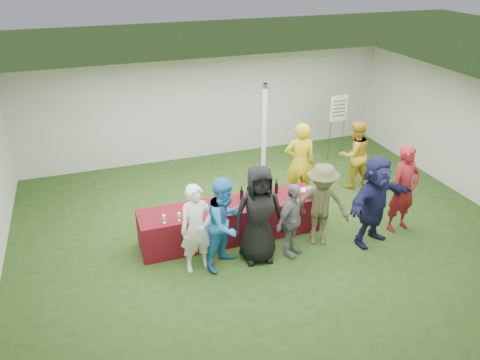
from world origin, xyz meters
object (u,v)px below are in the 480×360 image
object	(u,v)px
dump_bucket	(311,192)
customer_3	(292,220)
customer_6	(404,189)
customer_2	(259,215)
customer_1	(225,223)
serving_table	(231,221)
customer_5	(375,201)
customer_0	(197,229)
wine_list_sign	(338,113)
staff_back	(354,154)
customer_4	(321,205)
staff_pourer	(300,163)

from	to	relation	value
dump_bucket	customer_3	xyz separation A→B (m)	(-0.75, -0.70, -0.10)
dump_bucket	customer_6	bearing A→B (deg)	-19.25
customer_2	customer_1	bearing A→B (deg)	-176.64
serving_table	customer_5	xyz separation A→B (m)	(2.56, -1.05, 0.54)
customer_0	customer_5	world-z (taller)	customer_5
wine_list_sign	customer_5	world-z (taller)	customer_5
customer_0	customer_5	bearing A→B (deg)	-6.92
staff_back	customer_0	world-z (taller)	customer_0
customer_0	wine_list_sign	bearing A→B (deg)	34.13
customer_3	staff_back	bearing A→B (deg)	7.85
staff_back	customer_0	distance (m)	4.79
customer_1	customer_3	size ratio (longest dim) A/B	1.18
customer_4	customer_6	world-z (taller)	customer_6
staff_back	customer_6	size ratio (longest dim) A/B	0.91
staff_pourer	customer_2	size ratio (longest dim) A/B	1.00
dump_bucket	staff_back	xyz separation A→B (m)	(1.85, 1.41, -0.01)
wine_list_sign	customer_5	distance (m)	4.07
dump_bucket	customer_2	distance (m)	1.52
customer_5	customer_6	world-z (taller)	customer_6
wine_list_sign	customer_3	distance (m)	4.80
customer_4	customer_5	size ratio (longest dim) A/B	0.92
serving_table	customer_6	bearing A→B (deg)	-13.76
customer_0	customer_6	world-z (taller)	customer_6
dump_bucket	customer_6	distance (m)	1.85
wine_list_sign	customer_6	xyz separation A→B (m)	(-0.53, -3.59, -0.40)
serving_table	customer_3	world-z (taller)	customer_3
customer_0	customer_6	distance (m)	4.26
dump_bucket	staff_pourer	bearing A→B (deg)	76.26
customer_4	customer_2	bearing A→B (deg)	-150.85
customer_2	customer_0	bearing A→B (deg)	-176.80
staff_back	customer_5	world-z (taller)	customer_5
customer_4	customer_5	bearing A→B (deg)	7.25
serving_table	customer_1	size ratio (longest dim) A/B	2.06
customer_3	customer_5	size ratio (longest dim) A/B	0.81
staff_back	customer_3	xyz separation A→B (m)	(-2.60, -2.11, -0.09)
dump_bucket	customer_5	size ratio (longest dim) A/B	0.12
customer_4	customer_1	bearing A→B (deg)	-153.51
customer_2	customer_5	xyz separation A→B (m)	(2.29, -0.20, -0.03)
customer_3	customer_5	distance (m)	1.68
wine_list_sign	customer_3	world-z (taller)	wine_list_sign
customer_1	customer_5	xyz separation A→B (m)	(2.91, -0.24, 0.04)
customer_2	customer_3	distance (m)	0.66
customer_1	customer_4	distance (m)	1.94
staff_pourer	customer_6	world-z (taller)	staff_pourer
customer_3	customer_4	size ratio (longest dim) A/B	0.87
wine_list_sign	customer_2	bearing A→B (deg)	-135.25
wine_list_sign	staff_pourer	xyz separation A→B (m)	(-2.00, -1.85, -0.37)
customer_3	customer_6	size ratio (longest dim) A/B	0.81
dump_bucket	customer_6	size ratio (longest dim) A/B	0.12
customer_6	customer_3	bearing A→B (deg)	173.29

